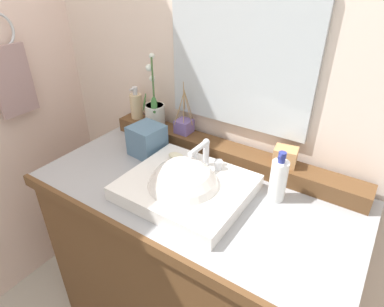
# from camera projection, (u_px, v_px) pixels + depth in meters

# --- Properties ---
(wall_back) EXTENTS (2.77, 0.20, 2.55)m
(wall_back) POSITION_uv_depth(u_px,v_px,m) (251.00, 56.00, 1.31)
(wall_back) COLOR beige
(wall_back) RESTS_ON ground
(vanity_cabinet) EXTENTS (1.21, 0.62, 0.88)m
(vanity_cabinet) POSITION_uv_depth(u_px,v_px,m) (194.00, 267.00, 1.44)
(vanity_cabinet) COLOR brown
(vanity_cabinet) RESTS_ON ground
(back_ledge) EXTENTS (1.14, 0.10, 0.07)m
(back_ledge) POSITION_uv_depth(u_px,v_px,m) (226.00, 153.00, 1.37)
(back_ledge) COLOR brown
(back_ledge) RESTS_ON vanity_cabinet
(sink_basin) EXTENTS (0.44, 0.38, 0.29)m
(sink_basin) POSITION_uv_depth(u_px,v_px,m) (184.00, 191.00, 1.17)
(sink_basin) COLOR white
(sink_basin) RESTS_ON vanity_cabinet
(soap_bar) EXTENTS (0.07, 0.04, 0.02)m
(soap_bar) POSITION_uv_depth(u_px,v_px,m) (176.00, 156.00, 1.29)
(soap_bar) COLOR beige
(soap_bar) RESTS_ON sink_basin
(potted_plant) EXTENTS (0.10, 0.09, 0.33)m
(potted_plant) POSITION_uv_depth(u_px,v_px,m) (155.00, 110.00, 1.50)
(potted_plant) COLOR silver
(potted_plant) RESTS_ON back_ledge
(soap_dispenser) EXTENTS (0.06, 0.06, 0.16)m
(soap_dispenser) POSITION_uv_depth(u_px,v_px,m) (136.00, 105.00, 1.57)
(soap_dispenser) COLOR beige
(soap_dispenser) RESTS_ON back_ledge
(reed_diffuser) EXTENTS (0.10, 0.10, 0.23)m
(reed_diffuser) POSITION_uv_depth(u_px,v_px,m) (184.00, 126.00, 1.45)
(reed_diffuser) COLOR #725A9C
(reed_diffuser) RESTS_ON back_ledge
(trinket_box) EXTENTS (0.09, 0.08, 0.07)m
(trinket_box) POSITION_uv_depth(u_px,v_px,m) (285.00, 156.00, 1.22)
(trinket_box) COLOR tan
(trinket_box) RESTS_ON back_ledge
(lotion_bottle) EXTENTS (0.06, 0.06, 0.19)m
(lotion_bottle) POSITION_uv_depth(u_px,v_px,m) (278.00, 180.00, 1.12)
(lotion_bottle) COLOR white
(lotion_bottle) RESTS_ON vanity_cabinet
(tissue_box) EXTENTS (0.14, 0.14, 0.13)m
(tissue_box) POSITION_uv_depth(u_px,v_px,m) (147.00, 140.00, 1.40)
(tissue_box) COLOR slate
(tissue_box) RESTS_ON vanity_cabinet
(mirror) EXTENTS (0.60, 0.02, 0.53)m
(mirror) POSITION_uv_depth(u_px,v_px,m) (239.00, 61.00, 1.22)
(mirror) COLOR silver
(hand_towel) EXTENTS (0.02, 0.18, 0.32)m
(hand_towel) POSITION_uv_depth(u_px,v_px,m) (13.00, 81.00, 1.48)
(hand_towel) COLOR #A98785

